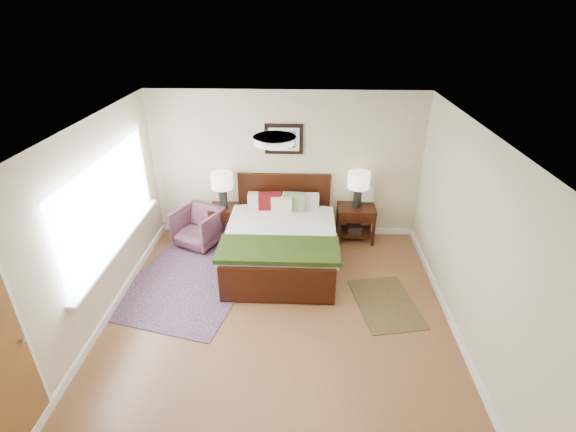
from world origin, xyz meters
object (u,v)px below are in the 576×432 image
object	(u,v)px
armchair	(198,227)
rug_persian	(192,278)
nightstand_right	(356,220)
nightstand_left	(224,214)
lamp_left	(222,183)
lamp_right	(359,183)
bed	(281,234)

from	to	relation	value
armchair	rug_persian	world-z (taller)	armchair
nightstand_right	armchair	bearing A→B (deg)	-174.50
nightstand_left	nightstand_right	distance (m)	2.26
lamp_left	lamp_right	xyz separation A→B (m)	(2.25, 0.00, 0.05)
nightstand_right	lamp_left	world-z (taller)	lamp_left
lamp_right	armchair	distance (m)	2.77
lamp_right	rug_persian	bearing A→B (deg)	-153.52
bed	armchair	world-z (taller)	bed
nightstand_left	bed	bearing A→B (deg)	-36.65
lamp_right	nightstand_right	bearing A→B (deg)	-90.00
bed	nightstand_right	world-z (taller)	bed
bed	lamp_right	distance (m)	1.56
lamp_right	rug_persian	world-z (taller)	lamp_right
nightstand_right	lamp_left	size ratio (longest dim) A/B	1.03
bed	nightstand_right	distance (m)	1.46
nightstand_right	lamp_left	xyz separation A→B (m)	(-2.25, 0.01, 0.63)
bed	armchair	size ratio (longest dim) A/B	2.90
armchair	rug_persian	distance (m)	1.05
nightstand_right	lamp_left	bearing A→B (deg)	179.65
bed	armchair	xyz separation A→B (m)	(-1.42, 0.51, -0.19)
bed	rug_persian	world-z (taller)	bed
bed	rug_persian	xyz separation A→B (m)	(-1.32, -0.49, -0.50)
nightstand_left	armchair	size ratio (longest dim) A/B	0.82
armchair	rug_persian	size ratio (longest dim) A/B	0.30
lamp_left	lamp_right	size ratio (longest dim) A/B	1.00
bed	nightstand_left	bearing A→B (deg)	143.35
armchair	rug_persian	xyz separation A→B (m)	(0.11, -1.00, -0.32)
lamp_left	rug_persian	size ratio (longest dim) A/B	0.26
bed	rug_persian	distance (m)	1.49
lamp_right	rug_persian	xyz separation A→B (m)	(-2.55, -1.27, -1.05)
rug_persian	nightstand_left	bearing A→B (deg)	90.21
nightstand_left	nightstand_right	xyz separation A→B (m)	(2.25, 0.01, -0.08)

